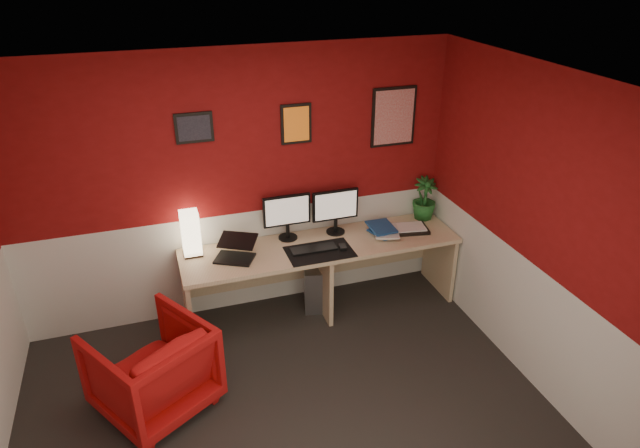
{
  "coord_description": "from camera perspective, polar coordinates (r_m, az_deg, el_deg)",
  "views": [
    {
      "loc": [
        -0.76,
        -2.93,
        3.25
      ],
      "look_at": [
        0.6,
        1.21,
        1.05
      ],
      "focal_mm": 31.47,
      "sensor_mm": 36.0,
      "label": 1
    }
  ],
  "objects": [
    {
      "name": "potted_plant",
      "position": [
        5.71,
        10.57,
        2.56
      ],
      "size": [
        0.24,
        0.24,
        0.43
      ],
      "primitive_type": "imported",
      "rotation": [
        0.0,
        0.0,
        0.01
      ],
      "color": "#19591E",
      "rests_on": "desk"
    },
    {
      "name": "keyboard",
      "position": [
        5.11,
        -0.65,
        -2.55
      ],
      "size": [
        0.42,
        0.15,
        0.02
      ],
      "primitive_type": "cube",
      "rotation": [
        0.0,
        0.0,
        -0.02
      ],
      "color": "black",
      "rests_on": "desk_mat"
    },
    {
      "name": "book_middle",
      "position": [
        5.38,
        5.58,
        -0.76
      ],
      "size": [
        0.31,
        0.36,
        0.02
      ],
      "primitive_type": "imported",
      "rotation": [
        0.0,
        0.0,
        -0.32
      ],
      "color": "silver",
      "rests_on": "book_bottom"
    },
    {
      "name": "mouse",
      "position": [
        5.13,
        2.32,
        -2.37
      ],
      "size": [
        0.08,
        0.11,
        0.03
      ],
      "primitive_type": "cube",
      "rotation": [
        0.0,
        0.0,
        -0.19
      ],
      "color": "black",
      "rests_on": "desk_mat"
    },
    {
      "name": "book_top",
      "position": [
        5.37,
        5.14,
        -0.51
      ],
      "size": [
        0.23,
        0.31,
        0.03
      ],
      "primitive_type": "imported",
      "rotation": [
        0.0,
        0.0,
        -0.02
      ],
      "color": "navy",
      "rests_on": "book_middle"
    },
    {
      "name": "ceiling",
      "position": [
        3.11,
        -3.63,
        12.88
      ],
      "size": [
        4.0,
        3.5,
        0.01
      ],
      "primitive_type": "cube",
      "color": "white",
      "rests_on": "ground"
    },
    {
      "name": "armchair",
      "position": [
        4.55,
        -16.72,
        -13.91
      ],
      "size": [
        1.07,
        1.08,
        0.72
      ],
      "primitive_type": "imported",
      "rotation": [
        0.0,
        0.0,
        3.69
      ],
      "color": "#AA0D0C",
      "rests_on": "ground"
    },
    {
      "name": "shoji_lamp",
      "position": [
        5.08,
        -13.0,
        -1.06
      ],
      "size": [
        0.16,
        0.16,
        0.4
      ],
      "primitive_type": "cube",
      "color": "#FFE5B2",
      "rests_on": "desk"
    },
    {
      "name": "wall_right",
      "position": [
        4.49,
        22.35,
        -1.78
      ],
      "size": [
        0.01,
        3.5,
        2.5
      ],
      "primitive_type": "cube",
      "color": "maroon",
      "rests_on": "ground"
    },
    {
      "name": "monitor_left",
      "position": [
        5.2,
        -3.36,
        1.38
      ],
      "size": [
        0.45,
        0.06,
        0.58
      ],
      "primitive_type": "cube",
      "color": "black",
      "rests_on": "desk"
    },
    {
      "name": "wainscot_right",
      "position": [
        4.87,
        20.77,
        -9.57
      ],
      "size": [
        0.01,
        3.5,
        1.0
      ],
      "primitive_type": "cube",
      "color": "silver",
      "rests_on": "ground"
    },
    {
      "name": "wainscot_back",
      "position": [
        5.47,
        -7.78,
        -3.61
      ],
      "size": [
        4.0,
        0.01,
        1.0
      ],
      "primitive_type": "cube",
      "color": "silver",
      "rests_on": "ground"
    },
    {
      "name": "ground",
      "position": [
        4.44,
        -2.65,
        -20.28
      ],
      "size": [
        4.0,
        3.5,
        0.01
      ],
      "primitive_type": "cube",
      "color": "black",
      "rests_on": "ground"
    },
    {
      "name": "art_center",
      "position": [
        5.05,
        -2.44,
        10.14
      ],
      "size": [
        0.28,
        0.02,
        0.36
      ],
      "primitive_type": "cube",
      "color": "orange",
      "rests_on": "wall_back"
    },
    {
      "name": "monitor_right",
      "position": [
        5.3,
        1.63,
        1.94
      ],
      "size": [
        0.45,
        0.06,
        0.58
      ],
      "primitive_type": "cube",
      "color": "black",
      "rests_on": "desk"
    },
    {
      "name": "zen_tray",
      "position": [
        5.52,
        9.06,
        -0.5
      ],
      "size": [
        0.39,
        0.31,
        0.03
      ],
      "primitive_type": "cube",
      "rotation": [
        0.0,
        0.0,
        -0.17
      ],
      "color": "black",
      "rests_on": "desk"
    },
    {
      "name": "book_bottom",
      "position": [
        5.36,
        5.62,
        -1.18
      ],
      "size": [
        0.26,
        0.31,
        0.02
      ],
      "primitive_type": "imported",
      "rotation": [
        0.0,
        0.0,
        0.3
      ],
      "color": "navy",
      "rests_on": "desk"
    },
    {
      "name": "pc_tower",
      "position": [
        5.58,
        -0.58,
        -6.01
      ],
      "size": [
        0.31,
        0.49,
        0.45
      ],
      "primitive_type": "cube",
      "rotation": [
        0.0,
        0.0,
        -0.26
      ],
      "color": "#99999E",
      "rests_on": "ground"
    },
    {
      "name": "desk_mat",
      "position": [
        5.08,
        -0.03,
        -2.84
      ],
      "size": [
        0.6,
        0.38,
        0.01
      ],
      "primitive_type": "cube",
      "color": "black",
      "rests_on": "desk"
    },
    {
      "name": "laptop",
      "position": [
        4.98,
        -8.76,
        -2.47
      ],
      "size": [
        0.4,
        0.36,
        0.22
      ],
      "primitive_type": "cube",
      "rotation": [
        0.0,
        0.0,
        -0.49
      ],
      "color": "black",
      "rests_on": "desk"
    },
    {
      "name": "wall_back",
      "position": [
        5.14,
        -8.3,
        3.65
      ],
      "size": [
        4.0,
        0.01,
        2.5
      ],
      "primitive_type": "cube",
      "color": "maroon",
      "rests_on": "ground"
    },
    {
      "name": "art_right",
      "position": [
        5.39,
        7.49,
        10.76
      ],
      "size": [
        0.44,
        0.02,
        0.56
      ],
      "primitive_type": "cube",
      "color": "red",
      "rests_on": "wall_back"
    },
    {
      "name": "desk",
      "position": [
        5.4,
        0.15,
        -5.47
      ],
      "size": [
        2.6,
        0.65,
        0.73
      ],
      "primitive_type": "cube",
      "color": "tan",
      "rests_on": "ground"
    },
    {
      "name": "art_left",
      "position": [
        4.88,
        -12.69,
        9.53
      ],
      "size": [
        0.32,
        0.02,
        0.26
      ],
      "primitive_type": "cube",
      "color": "black",
      "rests_on": "wall_back"
    }
  ]
}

